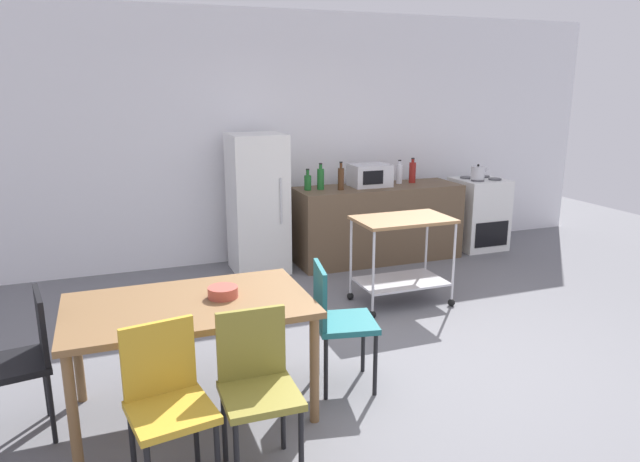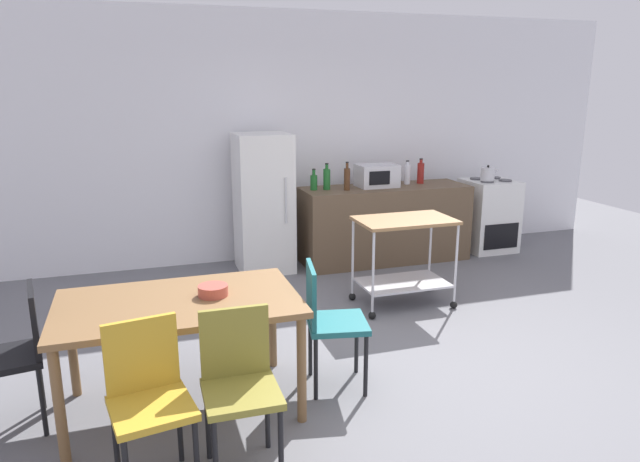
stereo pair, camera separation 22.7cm
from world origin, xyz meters
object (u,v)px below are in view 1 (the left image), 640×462
object	(u,v)px
chair_teal	(337,317)
bottle_vinegar	(321,179)
kitchen_cart	(402,246)
kettle	(478,173)
bottle_sparkling_water	(308,182)
bottle_soda	(399,173)
stove_oven	(478,213)
refrigerator	(258,204)
microwave	(370,175)
dining_table	(189,315)
chair_black	(23,355)
bottle_soy_sauce	(412,172)
chair_olive	(257,381)
chair_mustard	(167,398)
fruit_bowl	(223,292)
bottle_hot_sauce	(341,178)

from	to	relation	value
chair_teal	bottle_vinegar	size ratio (longest dim) A/B	2.95
kitchen_cart	kettle	bearing A→B (deg)	36.66
bottle_sparkling_water	kitchen_cart	bearing A→B (deg)	-73.14
kitchen_cart	bottle_soda	bearing A→B (deg)	63.12
stove_oven	bottle_soda	bearing A→B (deg)	176.49
refrigerator	kitchen_cart	xyz separation A→B (m)	(1.02, -1.49, -0.20)
microwave	kettle	xyz separation A→B (m)	(1.43, -0.12, -0.03)
dining_table	chair_black	world-z (taller)	chair_black
refrigerator	bottle_soy_sauce	bearing A→B (deg)	-0.33
chair_olive	bottle_sparkling_water	world-z (taller)	bottle_sparkling_water
chair_mustard	stove_oven	xyz separation A→B (m)	(4.27, 3.33, -0.07)
stove_oven	microwave	size ratio (longest dim) A/B	2.00
refrigerator	bottle_sparkling_water	world-z (taller)	refrigerator
chair_black	fruit_bowl	world-z (taller)	chair_black
bottle_soy_sauce	dining_table	bearing A→B (deg)	-138.90
fruit_bowl	refrigerator	bearing A→B (deg)	70.93
bottle_soda	fruit_bowl	world-z (taller)	bottle_soda
refrigerator	bottle_soda	distance (m)	1.79
bottle_vinegar	fruit_bowl	distance (m)	3.12
chair_olive	bottle_vinegar	xyz separation A→B (m)	(1.63, 3.35, 0.51)
chair_teal	microwave	world-z (taller)	microwave
chair_mustard	kitchen_cart	bearing A→B (deg)	29.00
bottle_hot_sauce	microwave	size ratio (longest dim) A/B	0.70
chair_black	bottle_soy_sauce	world-z (taller)	bottle_soy_sauce
fruit_bowl	kettle	distance (m)	4.49
chair_olive	bottle_sparkling_water	xyz separation A→B (m)	(1.48, 3.37, 0.48)
bottle_soda	bottle_sparkling_water	bearing A→B (deg)	-178.47
kitchen_cart	bottle_soda	world-z (taller)	bottle_soda
chair_teal	bottle_soda	world-z (taller)	bottle_soda
kitchen_cart	bottle_soda	size ratio (longest dim) A/B	3.18
kitchen_cart	bottle_sparkling_water	world-z (taller)	bottle_sparkling_water
bottle_vinegar	bottle_hot_sauce	distance (m)	0.23
chair_mustard	bottle_vinegar	xyz separation A→B (m)	(2.10, 3.35, 0.51)
bottle_soda	chair_black	bearing A→B (deg)	-146.02
microwave	fruit_bowl	size ratio (longest dim) A/B	2.40
dining_table	fruit_bowl	world-z (taller)	fruit_bowl
kitchen_cart	bottle_soy_sauce	xyz separation A→B (m)	(0.93, 1.48, 0.46)
chair_mustard	kettle	bearing A→B (deg)	28.12
kitchen_cart	microwave	distance (m)	1.54
bottle_sparkling_water	stove_oven	bearing A→B (deg)	-0.93
dining_table	refrigerator	bearing A→B (deg)	67.01
refrigerator	kettle	xyz separation A→B (m)	(2.78, -0.18, 0.23)
chair_mustard	stove_oven	distance (m)	5.42
bottle_vinegar	microwave	bearing A→B (deg)	0.16
chair_olive	bottle_hot_sauce	world-z (taller)	bottle_hot_sauce
chair_olive	chair_teal	size ratio (longest dim) A/B	1.00
dining_table	chair_olive	distance (m)	0.75
kettle	kitchen_cart	bearing A→B (deg)	-143.34
chair_black	bottle_vinegar	distance (m)	3.86
bottle_vinegar	bottle_hot_sauce	bearing A→B (deg)	-26.72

